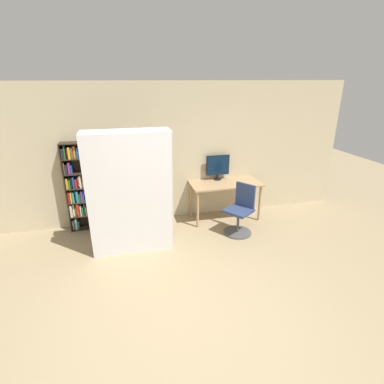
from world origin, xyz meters
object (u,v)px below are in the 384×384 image
object	(u,v)px
monitor	(218,166)
mattress_far	(130,192)
office_chair	(240,214)
mattress_near	(131,196)
bookshelf	(80,187)

from	to	relation	value
monitor	mattress_far	size ratio (longest dim) A/B	0.25
office_chair	mattress_near	xyz separation A→B (m)	(-1.96, -0.26, 0.63)
monitor	mattress_far	world-z (taller)	mattress_far
mattress_near	bookshelf	bearing A→B (deg)	127.26
monitor	mattress_near	size ratio (longest dim) A/B	0.25
monitor	mattress_far	bearing A→B (deg)	-152.65
office_chair	mattress_far	world-z (taller)	mattress_far
monitor	mattress_near	distance (m)	2.14
office_chair	bookshelf	size ratio (longest dim) A/B	0.56
office_chair	mattress_near	bearing A→B (deg)	-172.59
office_chair	mattress_near	world-z (taller)	mattress_near
monitor	mattress_far	xyz separation A→B (m)	(-1.81, -0.93, -0.05)
monitor	office_chair	world-z (taller)	monitor
monitor	office_chair	xyz separation A→B (m)	(0.16, -0.90, -0.68)
office_chair	mattress_far	size ratio (longest dim) A/B	0.46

